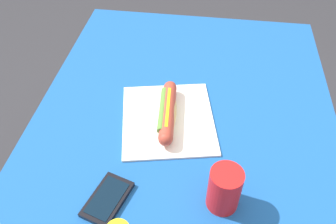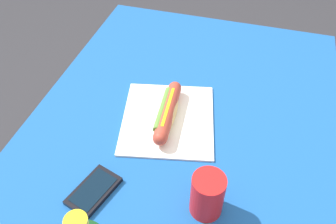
# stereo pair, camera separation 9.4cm
# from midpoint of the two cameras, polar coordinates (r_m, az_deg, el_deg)

# --- Properties ---
(dining_table) EXTENTS (1.25, 0.84, 0.74)m
(dining_table) POSITION_cam_midpoint_polar(r_m,az_deg,el_deg) (1.02, 4.11, -9.29)
(dining_table) COLOR brown
(dining_table) RESTS_ON ground
(paper_wrapper) EXTENTS (0.32, 0.30, 0.01)m
(paper_wrapper) POSITION_cam_midpoint_polar(r_m,az_deg,el_deg) (0.96, 2.80, -1.28)
(paper_wrapper) COLOR white
(paper_wrapper) RESTS_ON dining_table
(hot_dog) EXTENTS (0.23, 0.06, 0.05)m
(hot_dog) POSITION_cam_midpoint_polar(r_m,az_deg,el_deg) (0.94, 2.80, -0.09)
(hot_dog) COLOR #DBB26B
(hot_dog) RESTS_ON paper_wrapper
(cell_phone) EXTENTS (0.14, 0.11, 0.01)m
(cell_phone) POSITION_cam_midpoint_polar(r_m,az_deg,el_deg) (0.82, -8.89, -12.87)
(cell_phone) COLOR black
(cell_phone) RESTS_ON dining_table
(drinking_cup) EXTENTS (0.07, 0.07, 0.11)m
(drinking_cup) POSITION_cam_midpoint_polar(r_m,az_deg,el_deg) (0.76, 10.11, -13.51)
(drinking_cup) COLOR red
(drinking_cup) RESTS_ON dining_table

